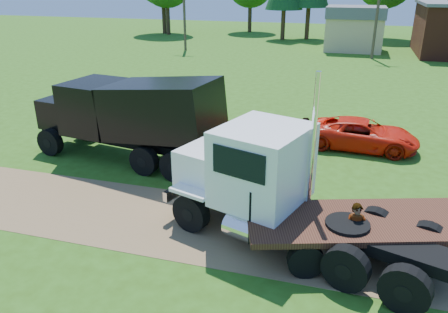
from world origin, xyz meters
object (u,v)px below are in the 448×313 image
(orange_pickup, at_px, (363,134))
(spectator_a, at_px, (355,231))
(flatbed_trailer, at_px, (385,226))
(white_semi_tractor, at_px, (264,182))
(black_dump_truck, at_px, (131,114))

(orange_pickup, relative_size, spectator_a, 2.97)
(spectator_a, bearing_deg, flatbed_trailer, 23.26)
(white_semi_tractor, bearing_deg, orange_pickup, 88.77)
(white_semi_tractor, relative_size, orange_pickup, 1.72)
(orange_pickup, distance_m, flatbed_trailer, 8.74)
(flatbed_trailer, relative_size, spectator_a, 4.89)
(black_dump_truck, distance_m, orange_pickup, 10.79)
(white_semi_tractor, height_order, flatbed_trailer, white_semi_tractor)
(flatbed_trailer, bearing_deg, spectator_a, -168.48)
(white_semi_tractor, bearing_deg, black_dump_truck, 165.43)
(flatbed_trailer, xyz_separation_m, spectator_a, (-0.84, -0.47, -0.03))
(orange_pickup, bearing_deg, flatbed_trailer, -172.67)
(black_dump_truck, height_order, orange_pickup, black_dump_truck)
(black_dump_truck, xyz_separation_m, spectator_a, (9.57, -4.93, -1.27))
(flatbed_trailer, distance_m, spectator_a, 0.96)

